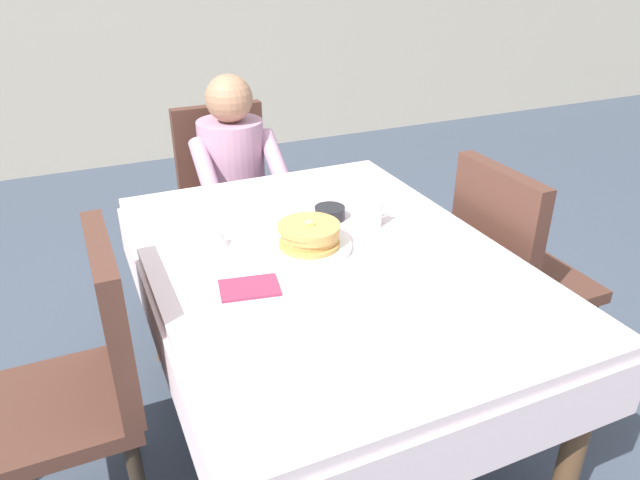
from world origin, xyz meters
TOP-DOWN VIEW (x-y plane):
  - ground_plane at (0.00, 0.00)m, footprint 14.00×14.00m
  - dining_table_main at (0.00, 0.00)m, footprint 1.12×1.52m
  - chair_diner at (-0.01, 1.17)m, footprint 0.44×0.45m
  - diner_person at (-0.01, 1.01)m, footprint 0.40×0.43m
  - chair_left_side at (-0.77, 0.00)m, footprint 0.45×0.44m
  - chair_right_side at (0.77, 0.00)m, footprint 0.45×0.44m
  - plate_breakfast at (-0.04, 0.07)m, footprint 0.28×0.28m
  - breakfast_stack at (-0.03, 0.07)m, footprint 0.21×0.21m
  - cup_coffee at (0.23, 0.14)m, footprint 0.11×0.08m
  - bowl_butter at (0.12, 0.25)m, footprint 0.11×0.11m
  - syrup_pitcher at (-0.31, 0.21)m, footprint 0.08×0.08m
  - fork_left_of_plate at (-0.23, 0.05)m, footprint 0.03×0.18m
  - knife_right_of_plate at (0.15, 0.05)m, footprint 0.02×0.20m
  - spoon_near_edge at (-0.01, -0.28)m, footprint 0.15×0.04m
  - napkin_folded at (-0.29, -0.09)m, footprint 0.19×0.15m

SIDE VIEW (x-z plane):
  - ground_plane at x=0.00m, z-range 0.00..0.00m
  - chair_diner at x=-0.01m, z-range 0.06..0.99m
  - chair_left_side at x=-0.77m, z-range 0.06..0.99m
  - chair_right_side at x=0.77m, z-range 0.06..0.99m
  - dining_table_main at x=0.00m, z-range 0.28..1.02m
  - diner_person at x=-0.01m, z-range 0.11..1.23m
  - fork_left_of_plate at x=-0.23m, z-range 0.74..0.74m
  - knife_right_of_plate at x=0.15m, z-range 0.74..0.74m
  - spoon_near_edge at x=-0.01m, z-range 0.74..0.74m
  - napkin_folded at x=-0.29m, z-range 0.74..0.75m
  - plate_breakfast at x=-0.04m, z-range 0.74..0.76m
  - bowl_butter at x=0.12m, z-range 0.74..0.78m
  - syrup_pitcher at x=-0.31m, z-range 0.74..0.81m
  - cup_coffee at x=0.23m, z-range 0.74..0.83m
  - breakfast_stack at x=-0.03m, z-range 0.75..0.83m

